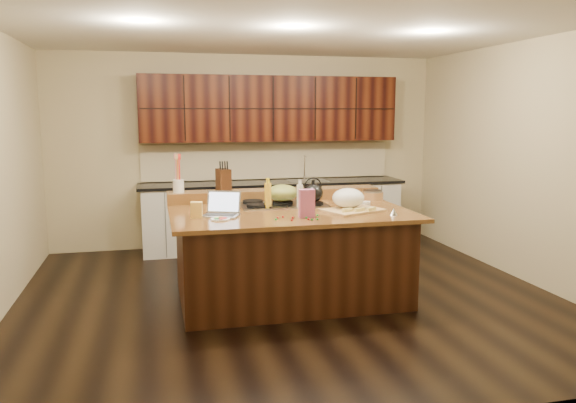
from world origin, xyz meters
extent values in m
cube|color=black|center=(0.00, 0.00, -0.01)|extent=(5.50, 5.00, 0.01)
cube|color=silver|center=(0.00, 0.00, 2.71)|extent=(5.50, 5.00, 0.01)
cube|color=tan|center=(0.00, 2.50, 1.35)|extent=(5.50, 0.01, 2.70)
cube|color=tan|center=(0.00, -2.50, 1.35)|extent=(5.50, 0.01, 2.70)
cube|color=tan|center=(2.75, 0.00, 1.35)|extent=(0.01, 5.00, 2.70)
cube|color=black|center=(0.00, 0.00, 0.44)|extent=(2.22, 1.42, 0.88)
cube|color=#301E0A|center=(0.00, 0.00, 0.90)|extent=(2.40, 1.60, 0.04)
cube|color=#301E0A|center=(0.00, 0.70, 0.98)|extent=(2.40, 0.30, 0.12)
cube|color=gray|center=(0.00, 0.30, 0.93)|extent=(0.92, 0.52, 0.02)
cylinder|color=black|center=(-0.30, 0.43, 0.95)|extent=(0.22, 0.22, 0.03)
cylinder|color=black|center=(0.30, 0.43, 0.95)|extent=(0.22, 0.22, 0.03)
cylinder|color=black|center=(-0.30, 0.17, 0.95)|extent=(0.22, 0.22, 0.03)
cylinder|color=black|center=(0.30, 0.17, 0.95)|extent=(0.22, 0.22, 0.03)
cylinder|color=black|center=(0.00, 0.30, 0.95)|extent=(0.22, 0.22, 0.03)
cube|color=silver|center=(0.30, 2.17, 0.45)|extent=(3.60, 0.62, 0.90)
cube|color=black|center=(0.30, 2.17, 0.92)|extent=(3.70, 0.66, 0.04)
cube|color=gray|center=(0.80, 2.17, 0.94)|extent=(0.55, 0.42, 0.01)
cylinder|color=gray|center=(0.80, 2.35, 1.12)|extent=(0.02, 0.02, 0.36)
cube|color=black|center=(0.30, 2.32, 1.95)|extent=(3.60, 0.34, 0.90)
cube|color=tan|center=(0.30, 2.48, 1.20)|extent=(3.60, 0.03, 0.50)
ellipsoid|color=black|center=(0.30, 0.17, 1.06)|extent=(0.27, 0.27, 0.20)
ellipsoid|color=olive|center=(0.00, 0.30, 1.05)|extent=(0.43, 0.43, 0.18)
cube|color=#B7B7BC|center=(-0.72, -0.19, 0.93)|extent=(0.39, 0.34, 0.02)
cube|color=black|center=(-0.72, -0.19, 0.94)|extent=(0.31, 0.23, 0.00)
cube|color=#B7B7BC|center=(-0.67, -0.08, 1.04)|extent=(0.33, 0.19, 0.21)
cube|color=silver|center=(-0.68, -0.09, 1.04)|extent=(0.30, 0.17, 0.18)
cylinder|color=gold|center=(-0.20, 0.10, 1.06)|extent=(0.09, 0.09, 0.27)
cylinder|color=silver|center=(0.13, 0.06, 1.04)|extent=(0.07, 0.07, 0.25)
cube|color=tan|center=(0.60, -0.24, 0.93)|extent=(0.67, 0.58, 0.03)
ellipsoid|color=white|center=(0.58, -0.16, 1.05)|extent=(0.33, 0.33, 0.20)
cube|color=#EDD872|center=(0.50, -0.37, 0.96)|extent=(0.12, 0.03, 0.03)
cube|color=#EDD872|center=(0.62, -0.37, 0.96)|extent=(0.12, 0.03, 0.03)
cube|color=#EDD872|center=(0.74, -0.37, 0.96)|extent=(0.12, 0.03, 0.03)
cylinder|color=gray|center=(0.72, -0.26, 0.95)|extent=(0.21, 0.09, 0.01)
cylinder|color=white|center=(0.86, 0.07, 0.94)|extent=(0.11, 0.11, 0.04)
cylinder|color=white|center=(0.75, 0.04, 0.94)|extent=(0.12, 0.12, 0.04)
cylinder|color=white|center=(0.72, 0.34, 0.94)|extent=(0.10, 0.10, 0.04)
cylinder|color=#996B3F|center=(1.08, 0.43, 0.97)|extent=(0.31, 0.31, 0.09)
cone|color=silver|center=(0.91, -0.53, 0.96)|extent=(0.10, 0.10, 0.07)
cube|color=#BE5986|center=(0.07, -0.43, 1.05)|extent=(0.15, 0.08, 0.27)
cylinder|color=white|center=(-0.74, -0.36, 0.93)|extent=(0.23, 0.23, 0.01)
cube|color=#F2C255|center=(-0.95, -0.20, 1.00)|extent=(0.12, 0.09, 0.15)
cylinder|color=white|center=(-1.07, 0.70, 1.11)|extent=(0.14, 0.14, 0.14)
cube|color=black|center=(-0.58, 0.70, 1.16)|extent=(0.16, 0.22, 0.25)
ellipsoid|color=red|center=(-0.11, -0.57, 0.93)|extent=(0.02, 0.02, 0.02)
ellipsoid|color=#198C26|center=(0.05, -0.49, 0.93)|extent=(0.02, 0.02, 0.02)
ellipsoid|color=red|center=(-0.08, -0.46, 0.93)|extent=(0.02, 0.02, 0.02)
ellipsoid|color=#198C26|center=(0.07, -0.60, 0.93)|extent=(0.02, 0.02, 0.02)
ellipsoid|color=red|center=(-0.21, -0.43, 0.93)|extent=(0.02, 0.02, 0.02)
ellipsoid|color=#198C26|center=(-0.25, -0.51, 0.93)|extent=(0.02, 0.02, 0.02)
ellipsoid|color=red|center=(0.05, -0.56, 0.93)|extent=(0.02, 0.02, 0.02)
ellipsoid|color=#198C26|center=(0.18, -0.40, 0.93)|extent=(0.02, 0.02, 0.02)
ellipsoid|color=red|center=(-0.16, -0.40, 0.93)|extent=(0.02, 0.02, 0.02)
ellipsoid|color=#198C26|center=(0.13, -0.57, 0.93)|extent=(0.02, 0.02, 0.02)
camera|label=1|loc=(-1.33, -5.46, 1.91)|focal=35.00mm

